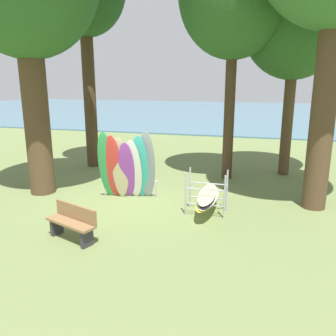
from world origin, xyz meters
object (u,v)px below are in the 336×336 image
(tree_far_left_back, at_px, (296,16))
(board_storage_rack, at_px, (208,197))
(leaning_board_pile, at_px, (127,168))
(park_bench, at_px, (72,222))

(tree_far_left_back, distance_m, board_storage_rack, 7.85)
(leaning_board_pile, distance_m, park_bench, 3.14)
(board_storage_rack, bearing_deg, tree_far_left_back, 65.37)
(tree_far_left_back, xyz_separation_m, leaning_board_pile, (-5.00, -4.57, -4.96))
(tree_far_left_back, xyz_separation_m, park_bench, (-5.18, -7.65, -5.56))
(leaning_board_pile, xyz_separation_m, board_storage_rack, (2.68, -0.50, -0.56))
(park_bench, bearing_deg, leaning_board_pile, 86.70)
(leaning_board_pile, bearing_deg, park_bench, -93.30)
(tree_far_left_back, bearing_deg, board_storage_rack, -114.63)
(tree_far_left_back, distance_m, park_bench, 10.78)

